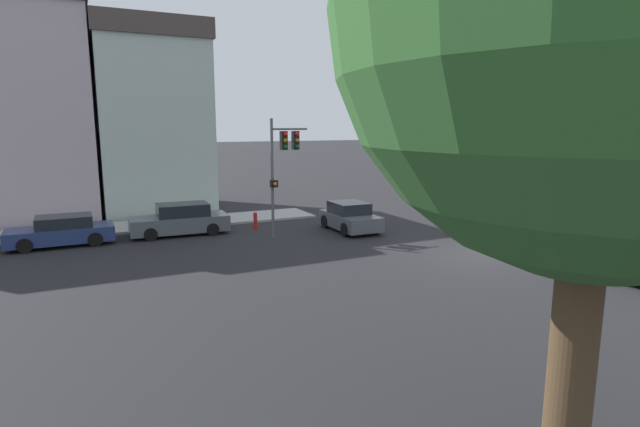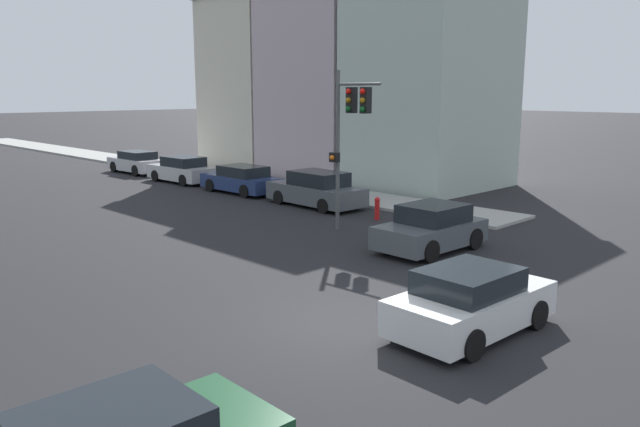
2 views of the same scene
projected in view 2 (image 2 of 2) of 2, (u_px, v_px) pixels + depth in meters
The scene contains 11 objects.
ground_plane at pixel (341, 323), 13.80m from camera, with size 300.00×300.00×0.00m, color black.
sidewalk_strip at pixel (133, 162), 45.03m from camera, with size 3.12×60.00×0.12m.
rowhouse_backdrop at pixel (341, 72), 37.21m from camera, with size 8.15×19.71×13.01m.
traffic_signal at pixel (350, 121), 22.03m from camera, with size 0.63×2.06×5.80m.
crossing_car_0 at pixel (471, 302), 13.16m from camera, with size 3.99×2.03×1.43m.
crossing_car_2 at pixel (431, 229), 20.03m from camera, with size 3.86×2.09×1.49m.
parked_car_0 at pixel (316, 190), 27.75m from camera, with size 2.13×4.87×1.58m.
parked_car_1 at pixel (242, 180), 31.48m from camera, with size 1.99×4.54×1.38m.
parked_car_2 at pixel (182, 170), 35.13m from camera, with size 2.03×4.47×1.46m.
parked_car_3 at pixel (137, 162), 39.09m from camera, with size 1.90×4.40×1.39m.
fire_hydrant at pixel (377, 208), 24.87m from camera, with size 0.22×0.22×0.92m.
Camera 2 is at (-9.54, -8.95, 5.05)m, focal length 35.00 mm.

